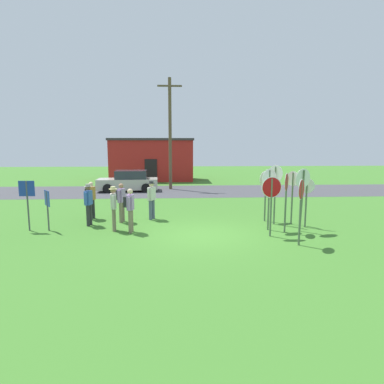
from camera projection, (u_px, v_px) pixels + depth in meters
The scene contains 22 objects.
ground_plane at pixel (201, 235), 11.95m from camera, with size 80.00×80.00×0.00m, color #3D7528.
street_asphalt at pixel (188, 191), 23.55m from camera, with size 60.00×6.40×0.01m, color #424247.
building_background at pixel (152, 159), 30.64m from camera, with size 7.78×4.05×3.96m.
utility_pole at pixel (170, 132), 24.03m from camera, with size 1.80×0.24×8.23m.
parked_car_on_street at pixel (129, 182), 23.47m from camera, with size 4.39×2.20×1.51m.
stop_sign_rear_left at pixel (269, 188), 12.48m from camera, with size 0.66×0.38×2.42m.
stop_sign_leaning_left at pixel (286, 192), 12.15m from camera, with size 0.34×0.62×2.28m.
stop_sign_far_back at pixel (293, 189), 13.40m from camera, with size 0.35×0.52×2.25m.
stop_sign_nearest at pixel (271, 196), 11.60m from camera, with size 0.76×0.14×2.19m.
stop_sign_rear_right at pixel (306, 195), 12.93m from camera, with size 0.53×0.32×2.01m.
stop_sign_tallest at pixel (302, 189), 12.25m from camera, with size 0.70×0.37×2.44m.
stop_sign_leaning_right at pixel (301, 201), 10.54m from camera, with size 0.41×0.57×2.22m.
stop_sign_center_cluster at pixel (275, 185), 13.39m from camera, with size 0.43×0.57×2.50m.
stop_sign_low_front at pixel (265, 187), 13.98m from camera, with size 0.64×0.37×2.22m.
person_near_signs at pixel (121, 200), 13.87m from camera, with size 0.42×0.55×1.69m.
person_with_sunhat at pixel (152, 198), 14.39m from camera, with size 0.37×0.50×1.74m.
person_holding_notes at pixel (89, 202), 13.27m from camera, with size 0.31×0.56×1.74m.
person_in_teal at pixel (114, 206), 12.45m from camera, with size 0.32×0.56×1.74m.
person_in_dark_shirt at pixel (130, 207), 12.20m from camera, with size 0.38×0.57×1.69m.
person_on_left at pixel (91, 198), 14.45m from camera, with size 0.43×0.55×1.69m.
info_panel_leftmost at pixel (27, 196), 12.42m from camera, with size 0.60×0.06×1.96m.
info_panel_middle at pixel (47, 203), 12.46m from camera, with size 0.37×0.50×1.58m.
Camera 1 is at (-0.96, -11.57, 3.30)m, focal length 30.12 mm.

